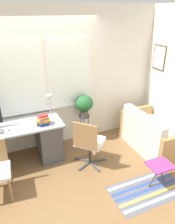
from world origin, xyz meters
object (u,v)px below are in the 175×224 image
at_px(potted_plant, 84,104).
at_px(desk_lamp, 50,100).
at_px(office_chair_swivel, 88,142).
at_px(couch_loveseat, 152,136).
at_px(plant_stand, 84,119).
at_px(folding_stool, 160,166).
at_px(mouse, 8,129).
at_px(book_stack, 43,120).

bearing_deg(potted_plant, desk_lamp, -168.78).
bearing_deg(potted_plant, office_chair_swivel, -107.54).
distance_m(couch_loveseat, plant_stand, 1.42).
relative_size(potted_plant, folding_stool, 1.10).
xyz_separation_m(mouse, book_stack, (0.58, -0.03, 0.07)).
distance_m(office_chair_swivel, potted_plant, 0.92).
bearing_deg(mouse, plant_stand, 12.63).
distance_m(potted_plant, folding_stool, 1.86).
bearing_deg(mouse, office_chair_swivel, -20.59).
distance_m(mouse, office_chair_swivel, 1.37).
relative_size(desk_lamp, office_chair_swivel, 0.50).
xyz_separation_m(book_stack, office_chair_swivel, (0.67, -0.44, -0.36)).
height_order(book_stack, couch_loveseat, book_stack).
xyz_separation_m(mouse, desk_lamp, (0.78, 0.19, 0.32)).
height_order(plant_stand, folding_stool, plant_stand).
relative_size(mouse, plant_stand, 0.12).
height_order(office_chair_swivel, couch_loveseat, office_chair_swivel).
xyz_separation_m(office_chair_swivel, folding_stool, (0.83, -0.89, -0.13)).
xyz_separation_m(mouse, plant_stand, (1.51, 0.34, -0.29)).
distance_m(desk_lamp, book_stack, 0.39).
xyz_separation_m(office_chair_swivel, couch_loveseat, (1.40, -0.01, -0.21)).
height_order(desk_lamp, book_stack, desk_lamp).
height_order(couch_loveseat, potted_plant, potted_plant).
relative_size(book_stack, potted_plant, 0.50).
distance_m(mouse, folding_stool, 2.53).
relative_size(mouse, book_stack, 0.32).
distance_m(desk_lamp, office_chair_swivel, 1.02).
bearing_deg(desk_lamp, book_stack, -131.07).
bearing_deg(book_stack, mouse, 176.60).
bearing_deg(plant_stand, potted_plant, 26.57).
distance_m(office_chair_swivel, couch_loveseat, 1.41).
bearing_deg(desk_lamp, potted_plant, 11.22).
height_order(book_stack, office_chair_swivel, book_stack).
height_order(desk_lamp, office_chair_swivel, desk_lamp).
distance_m(plant_stand, folding_stool, 1.80).
relative_size(plant_stand, folding_stool, 1.43).
bearing_deg(couch_loveseat, potted_plant, 54.21).
bearing_deg(book_stack, potted_plant, 21.95).
relative_size(desk_lamp, plant_stand, 0.79).
relative_size(office_chair_swivel, couch_loveseat, 0.70).
xyz_separation_m(couch_loveseat, folding_stool, (-0.57, -0.88, 0.08)).
relative_size(book_stack, plant_stand, 0.39).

